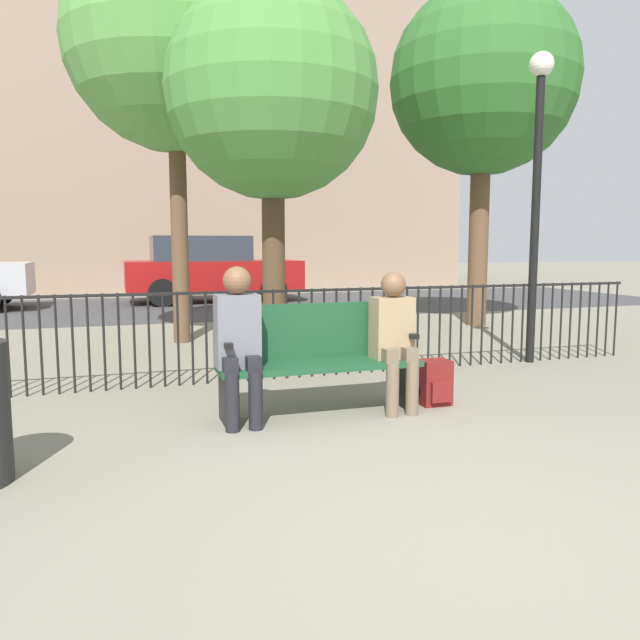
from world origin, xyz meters
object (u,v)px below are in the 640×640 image
(tree_2, at_px, (174,42))
(parked_car_0, at_px, (210,268))
(tree_1, at_px, (272,94))
(seated_person_1, at_px, (394,334))
(seated_person_0, at_px, (239,337))
(backpack, at_px, (435,383))
(park_bench, at_px, (317,355))
(tree_0, at_px, (483,82))
(lamp_post, at_px, (538,160))

(tree_2, xyz_separation_m, parked_car_0, (1.34, 6.27, -3.34))
(tree_1, bearing_deg, parked_car_0, 86.97)
(seated_person_1, xyz_separation_m, parked_car_0, (0.03, 10.69, 0.18))
(seated_person_0, height_order, backpack, seated_person_0)
(parked_car_0, bearing_deg, tree_2, -102.07)
(park_bench, bearing_deg, tree_0, 45.99)
(tree_0, relative_size, tree_2, 1.01)
(park_bench, distance_m, tree_2, 5.70)
(park_bench, distance_m, tree_0, 7.39)
(tree_2, bearing_deg, park_bench, -81.14)
(seated_person_1, bearing_deg, tree_2, 106.55)
(park_bench, height_order, tree_1, tree_1)
(tree_0, bearing_deg, seated_person_0, -137.31)
(seated_person_1, xyz_separation_m, backpack, (0.43, 0.06, -0.47))
(backpack, distance_m, tree_2, 6.16)
(backpack, height_order, tree_1, tree_1)
(park_bench, bearing_deg, lamp_post, 23.53)
(tree_0, xyz_separation_m, tree_1, (-4.23, -2.22, -0.98))
(tree_0, height_order, lamp_post, tree_0)
(tree_2, xyz_separation_m, lamp_post, (3.83, -2.92, -1.79))
(park_bench, distance_m, parked_car_0, 10.59)
(park_bench, xyz_separation_m, tree_0, (4.47, 4.63, 3.64))
(backpack, bearing_deg, tree_1, 108.61)
(lamp_post, xyz_separation_m, parked_car_0, (-2.48, 9.19, -1.55))
(backpack, height_order, tree_2, tree_2)
(tree_2, bearing_deg, parked_car_0, 77.93)
(park_bench, height_order, tree_2, tree_2)
(parked_car_0, bearing_deg, backpack, -87.84)
(seated_person_1, height_order, backpack, seated_person_1)
(seated_person_0, height_order, tree_2, tree_2)
(park_bench, height_order, tree_0, tree_0)
(tree_0, height_order, tree_1, tree_0)
(tree_1, bearing_deg, tree_0, 27.66)
(seated_person_0, height_order, seated_person_1, seated_person_0)
(tree_0, height_order, parked_car_0, tree_0)
(lamp_post, bearing_deg, tree_0, 68.01)
(park_bench, bearing_deg, tree_2, 98.86)
(tree_1, height_order, tree_2, tree_2)
(tree_1, bearing_deg, lamp_post, -19.55)
(tree_1, bearing_deg, seated_person_1, -80.97)
(tree_1, xyz_separation_m, tree_2, (-0.91, 1.88, 1.03))
(seated_person_1, distance_m, tree_0, 7.02)
(park_bench, bearing_deg, seated_person_0, -169.56)
(seated_person_1, height_order, tree_1, tree_1)
(tree_1, distance_m, tree_2, 2.33)
(tree_0, distance_m, lamp_post, 3.92)
(lamp_post, relative_size, parked_car_0, 0.86)
(lamp_post, bearing_deg, backpack, -145.32)
(seated_person_0, height_order, tree_0, tree_0)
(tree_0, relative_size, tree_1, 1.30)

